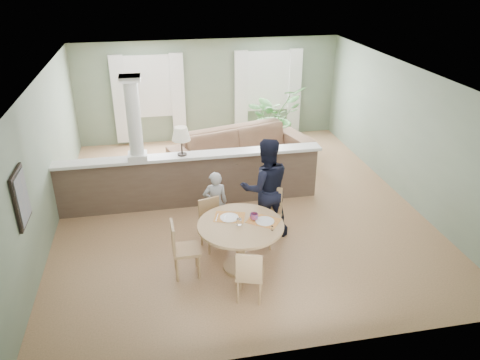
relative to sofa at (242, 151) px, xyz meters
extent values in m
plane|color=tan|center=(-0.44, -1.69, -0.48)|extent=(8.00, 8.00, 0.00)
cube|color=gray|center=(-0.44, 2.31, 0.87)|extent=(7.00, 0.02, 2.70)
cube|color=gray|center=(-3.94, -1.69, 0.87)|extent=(0.02, 8.00, 2.70)
cube|color=gray|center=(3.06, -1.69, 0.87)|extent=(0.02, 8.00, 2.70)
cube|color=gray|center=(-0.44, -5.69, 0.87)|extent=(7.00, 0.02, 2.70)
cube|color=white|center=(-0.44, -1.69, 2.22)|extent=(7.00, 8.00, 0.02)
cube|color=white|center=(-2.04, 2.28, 1.07)|extent=(1.10, 0.02, 1.50)
cube|color=white|center=(-2.04, 2.26, 1.07)|extent=(1.22, 0.04, 1.62)
cube|color=white|center=(1.16, 2.28, 1.07)|extent=(1.10, 0.02, 1.50)
cube|color=white|center=(1.16, 2.26, 1.07)|extent=(1.22, 0.04, 1.62)
cube|color=silver|center=(-2.79, 2.19, 0.77)|extent=(0.35, 0.10, 2.30)
cube|color=silver|center=(-1.29, 2.19, 0.77)|extent=(0.35, 0.10, 2.30)
cube|color=silver|center=(0.41, 2.19, 0.77)|extent=(0.35, 0.10, 2.30)
cube|color=silver|center=(1.91, 2.19, 0.77)|extent=(0.35, 0.10, 2.30)
cube|color=black|center=(-3.91, -3.69, 1.07)|extent=(0.04, 0.62, 0.82)
cube|color=slate|center=(-3.88, -3.69, 1.07)|extent=(0.02, 0.52, 0.72)
cube|color=brown|center=(-1.34, -1.49, 0.04)|extent=(5.20, 0.22, 1.05)
cube|color=white|center=(-1.34, -1.49, 0.60)|extent=(5.32, 0.36, 0.06)
cube|color=white|center=(-2.34, -1.49, 0.68)|extent=(0.36, 0.36, 0.10)
cylinder|color=white|center=(-2.34, -1.49, 1.42)|extent=(0.26, 0.26, 1.39)
cube|color=white|center=(-2.34, -1.49, 2.17)|extent=(0.38, 0.38, 0.10)
cylinder|color=black|center=(-1.49, -1.49, 0.64)|extent=(0.18, 0.18, 0.03)
cylinder|color=black|center=(-1.49, -1.49, 0.80)|extent=(0.03, 0.03, 0.28)
cone|color=beige|center=(-1.49, -1.49, 1.07)|extent=(0.36, 0.36, 0.26)
imported|color=#88604A|center=(0.00, 0.00, 0.00)|extent=(3.54, 2.16, 0.97)
imported|color=#316227|center=(1.13, 1.36, 0.33)|extent=(1.91, 1.84, 1.63)
cylinder|color=tan|center=(-0.78, -3.80, -0.46)|extent=(0.57, 0.57, 0.04)
cylinder|color=tan|center=(-0.78, -3.80, -0.07)|extent=(0.15, 0.15, 0.74)
cylinder|color=tan|center=(-0.78, -3.80, 0.32)|extent=(1.36, 1.36, 0.04)
cube|color=#C6522C|center=(-0.91, -3.56, 0.35)|extent=(0.56, 0.48, 0.01)
cube|color=#C6522C|center=(-0.40, -3.78, 0.35)|extent=(0.60, 0.57, 0.01)
cylinder|color=white|center=(-0.92, -3.59, 0.35)|extent=(0.30, 0.30, 0.01)
cylinder|color=white|center=(-0.39, -3.81, 0.35)|extent=(0.30, 0.30, 0.01)
cylinder|color=white|center=(-0.80, -3.82, 0.39)|extent=(0.08, 0.08, 0.10)
cube|color=silver|center=(-1.00, -3.62, 0.36)|extent=(0.07, 0.19, 0.00)
cube|color=silver|center=(-1.11, -3.54, 0.35)|extent=(0.08, 0.24, 0.00)
cylinder|color=white|center=(-0.34, -4.07, 0.38)|extent=(0.04, 0.04, 0.07)
cylinder|color=silver|center=(-0.34, -4.07, 0.42)|extent=(0.04, 0.04, 0.01)
imported|color=#2440AA|center=(-0.54, -3.70, 0.40)|extent=(0.17, 0.17, 0.11)
cube|color=tan|center=(-1.12, -3.13, -0.06)|extent=(0.50, 0.50, 0.05)
cylinder|color=tan|center=(-1.23, -3.33, -0.28)|extent=(0.04, 0.04, 0.41)
cylinder|color=tan|center=(-0.92, -3.24, -0.28)|extent=(0.04, 0.04, 0.41)
cylinder|color=tan|center=(-1.32, -3.02, -0.28)|extent=(0.04, 0.04, 0.41)
cylinder|color=tan|center=(-1.01, -2.93, -0.28)|extent=(0.04, 0.04, 0.41)
cube|color=tan|center=(-1.17, -2.96, 0.18)|extent=(0.38, 0.14, 0.44)
cube|color=tan|center=(-0.21, -3.13, 0.01)|extent=(0.65, 0.65, 0.05)
cylinder|color=tan|center=(-0.47, -3.17, -0.25)|extent=(0.04, 0.04, 0.47)
cylinder|color=tan|center=(-0.18, -3.40, -0.25)|extent=(0.04, 0.04, 0.47)
cylinder|color=tan|center=(-0.25, -2.87, -0.25)|extent=(0.04, 0.04, 0.47)
cylinder|color=tan|center=(0.05, -3.10, -0.25)|extent=(0.04, 0.04, 0.47)
cube|color=tan|center=(-0.08, -2.97, 0.29)|extent=(0.37, 0.30, 0.50)
cube|color=tan|center=(-0.78, -4.55, -0.06)|extent=(0.50, 0.50, 0.05)
cylinder|color=tan|center=(-0.58, -4.45, -0.28)|extent=(0.04, 0.04, 0.40)
cylinder|color=tan|center=(-0.89, -4.35, -0.28)|extent=(0.04, 0.04, 0.40)
cylinder|color=tan|center=(-0.68, -4.75, -0.28)|extent=(0.04, 0.04, 0.40)
cylinder|color=tan|center=(-0.98, -4.65, -0.28)|extent=(0.04, 0.04, 0.40)
cube|color=tan|center=(-0.84, -4.72, 0.17)|extent=(0.37, 0.15, 0.43)
cube|color=tan|center=(-1.64, -3.80, -0.03)|extent=(0.43, 0.43, 0.05)
cylinder|color=tan|center=(-1.47, -3.97, -0.27)|extent=(0.04, 0.04, 0.43)
cylinder|color=tan|center=(-1.48, -3.62, -0.27)|extent=(0.04, 0.04, 0.43)
cylinder|color=tan|center=(-1.81, -3.97, -0.27)|extent=(0.04, 0.04, 0.43)
cylinder|color=tan|center=(-1.82, -3.63, -0.27)|extent=(0.04, 0.04, 0.43)
cube|color=tan|center=(-1.84, -3.80, 0.22)|extent=(0.05, 0.40, 0.46)
imported|color=#9F9FA4|center=(-1.02, -2.66, 0.13)|extent=(0.46, 0.32, 1.23)
imported|color=black|center=(-0.14, -2.84, 0.44)|extent=(0.90, 0.70, 1.85)
camera|label=1|loc=(-1.99, -9.98, 4.12)|focal=35.00mm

